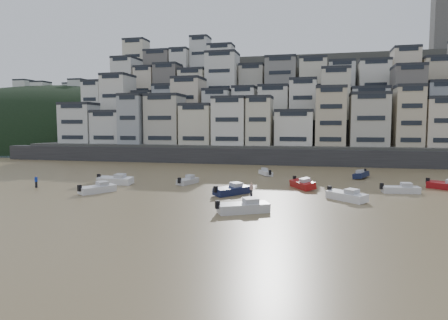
% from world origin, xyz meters
% --- Properties ---
extents(ground, '(400.00, 400.00, 0.00)m').
position_xyz_m(ground, '(0.00, 0.00, 0.00)').
color(ground, olive).
rests_on(ground, ground).
extents(sea_strip, '(340.00, 340.00, 0.00)m').
position_xyz_m(sea_strip, '(-110.00, 145.00, 0.01)').
color(sea_strip, '#4F5C71').
rests_on(sea_strip, ground).
extents(harbor_wall, '(140.00, 3.00, 3.50)m').
position_xyz_m(harbor_wall, '(10.00, 65.00, 1.75)').
color(harbor_wall, '#38383A').
rests_on(harbor_wall, ground).
extents(hillside, '(141.04, 66.00, 50.00)m').
position_xyz_m(hillside, '(14.73, 104.84, 13.01)').
color(hillside, '#4C4C47').
rests_on(hillside, ground).
extents(headland, '(216.00, 135.00, 53.33)m').
position_xyz_m(headland, '(-95.00, 135.00, 0.02)').
color(headland, black).
rests_on(headland, ground).
extents(boat_a, '(5.89, 4.39, 1.55)m').
position_xyz_m(boat_a, '(9.82, 15.62, 0.78)').
color(boat_a, silver).
rests_on(boat_a, ground).
extents(boat_b, '(5.23, 5.16, 1.51)m').
position_xyz_m(boat_b, '(20.35, 24.82, 0.75)').
color(boat_b, white).
rests_on(boat_b, ground).
extents(boat_c, '(4.73, 5.53, 1.51)m').
position_xyz_m(boat_c, '(6.45, 25.60, 0.75)').
color(boat_c, '#151C42').
rests_on(boat_c, ground).
extents(boat_d, '(5.23, 2.26, 1.38)m').
position_xyz_m(boat_d, '(27.56, 31.83, 0.69)').
color(boat_d, silver).
rests_on(boat_d, ground).
extents(boat_e, '(4.20, 5.74, 1.51)m').
position_xyz_m(boat_e, '(14.99, 32.66, 0.76)').
color(boat_e, '#9E1313').
rests_on(boat_e, ground).
extents(boat_f, '(2.65, 4.95, 1.29)m').
position_xyz_m(boat_f, '(-1.86, 33.03, 0.64)').
color(boat_f, silver).
rests_on(boat_f, ground).
extents(boat_g, '(5.24, 4.63, 1.44)m').
position_xyz_m(boat_g, '(34.21, 36.31, 0.72)').
color(boat_g, maroon).
rests_on(boat_g, ground).
extents(boat_h, '(3.31, 4.56, 1.20)m').
position_xyz_m(boat_h, '(8.19, 45.88, 0.60)').
color(boat_h, silver).
rests_on(boat_h, ground).
extents(boat_i, '(3.42, 5.40, 1.40)m').
position_xyz_m(boat_i, '(24.06, 45.95, 0.70)').
color(boat_i, '#121A3B').
rests_on(boat_i, ground).
extents(boat_j, '(4.04, 5.49, 1.45)m').
position_xyz_m(boat_j, '(-10.85, 22.98, 0.72)').
color(boat_j, silver).
rests_on(boat_j, ground).
extents(boat_k, '(5.93, 2.16, 1.60)m').
position_xyz_m(boat_k, '(-12.29, 30.29, 0.80)').
color(boat_k, white).
rests_on(boat_k, ground).
extents(person_blue, '(0.44, 0.44, 1.74)m').
position_xyz_m(person_blue, '(-21.62, 24.92, 0.87)').
color(person_blue, '#1634AB').
rests_on(person_blue, ground).
extents(person_pink, '(0.44, 0.44, 1.74)m').
position_xyz_m(person_pink, '(9.05, 25.13, 0.87)').
color(person_pink, '#D6A297').
rests_on(person_pink, ground).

